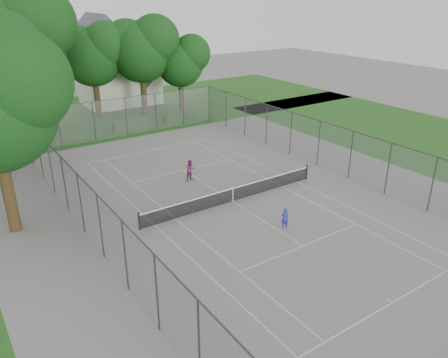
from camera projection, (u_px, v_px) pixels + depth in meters
ground at (233, 201)px, 27.75m from camera, size 120.00×120.00×0.00m
grass_far at (95, 114)px, 47.51m from camera, size 60.00×20.00×0.00m
grass_right at (433, 141)px, 39.10m from camera, size 16.00×40.00×0.00m
court_markings at (233, 201)px, 27.74m from camera, size 11.03×23.83×0.01m
tennis_net at (233, 194)px, 27.54m from camera, size 12.87×0.10×1.10m
perimeter_fence at (233, 175)px, 27.03m from camera, size 18.08×34.08×3.52m
tree_far_left at (19, 34)px, 37.15m from camera, size 9.08×8.29×13.06m
tree_far_midleft at (93, 52)px, 43.89m from camera, size 6.76×6.17×9.72m
tree_far_midright at (142, 47)px, 44.63m from camera, size 7.19×6.57×10.34m
tree_far_right at (181, 59)px, 46.28m from camera, size 5.77×5.27×8.29m
hedge_left at (64, 135)px, 38.90m from camera, size 4.36×1.31×1.09m
hedge_mid at (130, 125)px, 41.82m from camera, size 3.37×0.96×1.06m
hedge_right at (178, 117)px, 44.66m from camera, size 3.17×1.16×0.95m
house at (118, 68)px, 50.65m from camera, size 8.18×6.34×10.19m
girl_player at (285, 218)px, 24.43m from camera, size 0.51×0.40×1.24m
woman_player at (191, 170)px, 30.62m from camera, size 0.80×0.66×1.50m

